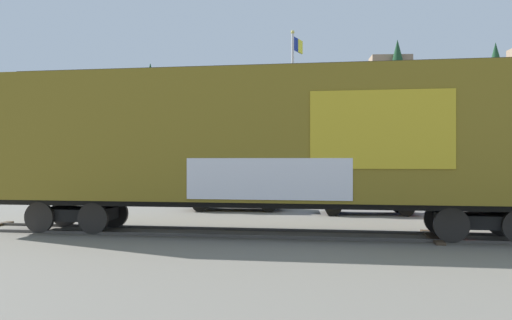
{
  "coord_description": "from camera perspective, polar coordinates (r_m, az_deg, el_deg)",
  "views": [
    {
      "loc": [
        1.43,
        -14.53,
        2.17
      ],
      "look_at": [
        -2.11,
        1.58,
        2.17
      ],
      "focal_mm": 35.73,
      "sensor_mm": 36.0,
      "label": 1
    }
  ],
  "objects": [
    {
      "name": "ground_plane",
      "position": [
        14.76,
        6.77,
        -8.45
      ],
      "size": [
        260.0,
        260.0,
        0.0
      ],
      "primitive_type": "plane",
      "color": "slate"
    },
    {
      "name": "track",
      "position": [
        15.18,
        -3.51,
        -8.07
      ],
      "size": [
        59.98,
        5.53,
        0.08
      ],
      "color": "#4C4742",
      "rests_on": "ground_plane"
    },
    {
      "name": "freight_car",
      "position": [
        14.82,
        1.14,
        2.38
      ],
      "size": [
        16.57,
        3.84,
        4.93
      ],
      "color": "olive",
      "rests_on": "ground_plane"
    },
    {
      "name": "flagpole",
      "position": [
        24.59,
        4.29,
        6.85
      ],
      "size": [
        0.42,
        1.28,
        8.34
      ],
      "color": "silver",
      "rests_on": "ground_plane"
    },
    {
      "name": "hillside",
      "position": [
        79.97,
        11.42,
        3.42
      ],
      "size": [
        153.25,
        30.44,
        17.92
      ],
      "color": "gray",
      "rests_on": "ground_plane"
    },
    {
      "name": "parked_car_black",
      "position": [
        22.08,
        -2.41,
        -3.47
      ],
      "size": [
        4.45,
        2.47,
        1.64
      ],
      "color": "black",
      "rests_on": "ground_plane"
    },
    {
      "name": "parked_car_blue",
      "position": [
        20.93,
        12.06,
        -3.79
      ],
      "size": [
        4.28,
        2.32,
        1.54
      ],
      "color": "navy",
      "rests_on": "ground_plane"
    }
  ]
}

